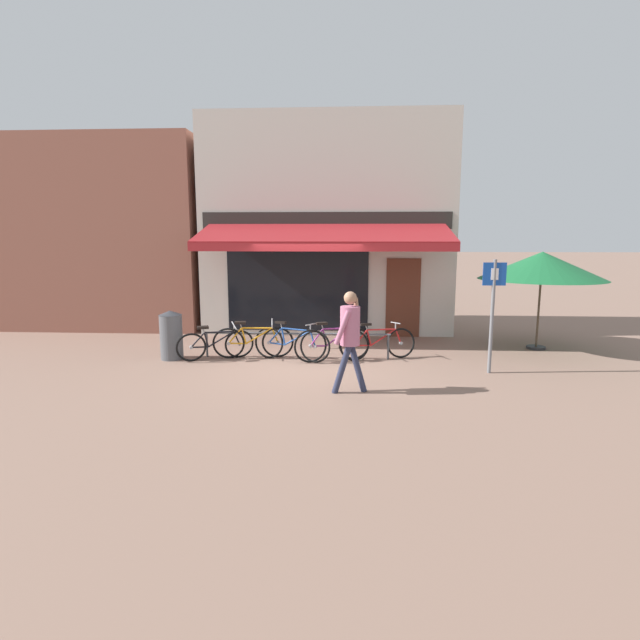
% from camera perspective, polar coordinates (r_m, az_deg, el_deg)
% --- Properties ---
extents(ground_plane, '(160.00, 160.00, 0.00)m').
position_cam_1_polar(ground_plane, '(10.64, -1.91, -4.99)').
color(ground_plane, '#846656').
extents(shop_front, '(6.89, 4.91, 5.91)m').
position_cam_1_polar(shop_front, '(14.80, 0.94, 10.60)').
color(shop_front, beige).
rests_on(shop_front, ground_plane).
extents(neighbour_building, '(7.39, 4.00, 5.44)m').
position_cam_1_polar(neighbour_building, '(17.26, -24.45, 8.86)').
color(neighbour_building, '#8E5647').
rests_on(neighbour_building, ground_plane).
extents(bike_rack_rail, '(4.14, 0.04, 0.57)m').
position_cam_1_polar(bike_rack_rail, '(11.03, -2.69, -1.90)').
color(bike_rack_rail, '#47494F').
rests_on(bike_rack_rail, ground_plane).
extents(bicycle_black, '(1.60, 0.79, 0.81)m').
position_cam_1_polar(bicycle_black, '(11.09, -11.88, -2.75)').
color(bicycle_black, black).
rests_on(bicycle_black, ground_plane).
extents(bicycle_orange, '(1.78, 0.52, 0.87)m').
position_cam_1_polar(bicycle_orange, '(11.10, -7.66, -2.46)').
color(bicycle_orange, black).
rests_on(bicycle_orange, ground_plane).
extents(bicycle_blue, '(1.74, 0.67, 0.85)m').
position_cam_1_polar(bicycle_blue, '(10.86, -3.28, -2.67)').
color(bicycle_blue, black).
rests_on(bicycle_blue, ground_plane).
extents(bicycle_purple, '(1.64, 0.69, 0.87)m').
position_cam_1_polar(bicycle_purple, '(10.75, 1.45, -2.70)').
color(bicycle_purple, black).
rests_on(bicycle_purple, ground_plane).
extents(bicycle_red, '(1.70, 0.74, 0.82)m').
position_cam_1_polar(bicycle_red, '(11.01, 6.60, -2.62)').
color(bicycle_red, black).
rests_on(bicycle_red, ground_plane).
extents(pedestrian_adult, '(0.63, 0.51, 1.77)m').
position_cam_1_polar(pedestrian_adult, '(8.48, 3.44, -1.19)').
color(pedestrian_adult, '#282D47').
rests_on(pedestrian_adult, ground_plane).
extents(litter_bin, '(0.50, 0.50, 1.08)m').
position_cam_1_polar(litter_bin, '(11.39, -16.64, -1.63)').
color(litter_bin, '#515459').
rests_on(litter_bin, ground_plane).
extents(parking_sign, '(0.44, 0.07, 2.24)m').
position_cam_1_polar(parking_sign, '(10.21, 19.14, 1.75)').
color(parking_sign, slate).
rests_on(parking_sign, ground_plane).
extents(cafe_parasol, '(2.89, 2.89, 2.32)m').
position_cam_1_polar(cafe_parasol, '(12.84, 24.02, 5.68)').
color(cafe_parasol, '#4C3D2D').
rests_on(cafe_parasol, ground_plane).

